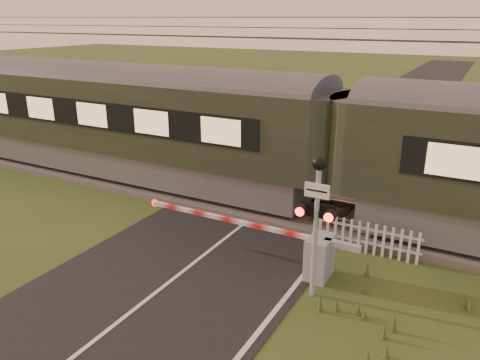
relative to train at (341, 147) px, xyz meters
The scene contains 8 objects.
ground 7.30m from the train, 109.91° to the right, with size 160.00×160.00×0.00m, color #30481B.
road 7.50m from the train, 109.14° to the right, with size 6.00×140.00×0.03m.
track_bed 3.29m from the train, behind, with size 140.00×3.40×0.39m.
overhead_wires 4.11m from the train, behind, with size 120.00×0.62×0.62m.
train is the anchor object (origin of this frame).
boom_gate 4.12m from the train, 82.64° to the right, with size 6.12×0.83×1.11m.
crossing_signal 4.61m from the train, 79.14° to the right, with size 0.86×0.35×3.37m.
picket_fence 3.05m from the train, 52.53° to the right, with size 2.87×0.08×0.90m.
Camera 1 is at (6.23, -7.08, 6.10)m, focal length 35.00 mm.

